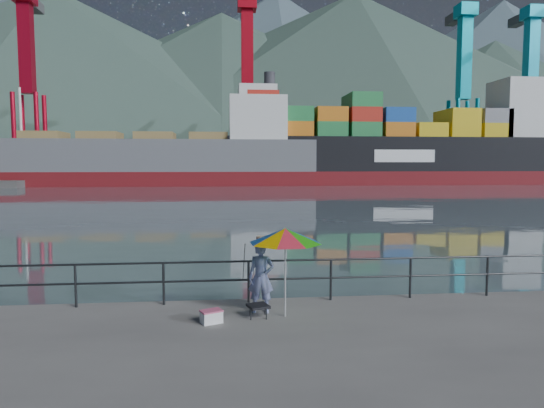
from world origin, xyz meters
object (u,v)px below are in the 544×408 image
at_px(cooler_bag, 211,317).
at_px(fisherman, 261,277).
at_px(container_ship, 404,148).
at_px(bulk_carrier, 171,158).
at_px(beach_umbrella, 285,236).

bearing_deg(cooler_bag, fisherman, 5.99).
relative_size(cooler_bag, container_ship, 0.01).
height_order(cooler_bag, bulk_carrier, bulk_carrier).
xyz_separation_m(cooler_bag, bulk_carrier, (-8.18, 69.48, 4.03)).
xyz_separation_m(cooler_bag, container_ship, (30.92, 70.58, 5.74)).
relative_size(fisherman, container_ship, 0.03).
bearing_deg(cooler_bag, container_ship, 42.38).
distance_m(fisherman, cooler_bag, 1.43).
xyz_separation_m(beach_umbrella, cooler_bag, (-1.59, -0.27, -1.65)).
height_order(bulk_carrier, container_ship, container_ship).
distance_m(cooler_bag, container_ship, 77.27).
bearing_deg(container_ship, fisherman, -113.09).
bearing_deg(fisherman, beach_umbrella, -25.70).
bearing_deg(bulk_carrier, cooler_bag, -83.28).
bearing_deg(beach_umbrella, bulk_carrier, 98.04).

